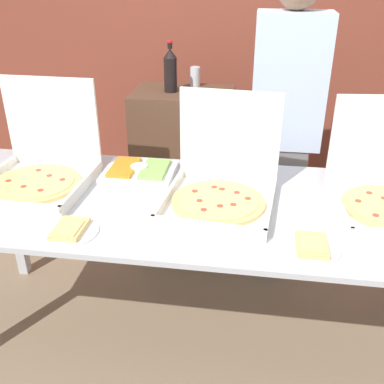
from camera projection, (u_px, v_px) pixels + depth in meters
ground_plane at (192, 339)px, 2.47m from camera, size 16.00×16.00×0.00m
brick_wall_behind at (226, 29)px, 3.32m from camera, size 10.00×0.06×2.80m
buffet_table at (192, 217)px, 2.12m from camera, size 2.48×0.96×0.86m
pizza_box_far_left at (221, 185)px, 2.04m from camera, size 0.52×0.54×0.47m
pizza_box_near_left at (40, 168)px, 2.21m from camera, size 0.51×0.52×0.49m
paper_plate_front_left at (70, 230)px, 1.84m from camera, size 0.24×0.24×0.03m
paper_plate_front_center at (312, 246)px, 1.73m from camera, size 0.23×0.23×0.03m
veggie_tray at (139, 171)px, 2.32m from camera, size 0.36×0.30×0.05m
sideboard_podium at (184, 173)px, 3.07m from camera, size 0.63×0.44×1.12m
soda_bottle at (170, 70)px, 2.75m from camera, size 0.08×0.08×0.31m
soda_can_silver at (195, 76)px, 2.91m from camera, size 0.07×0.07×0.12m
person_guest_plaid at (285, 130)px, 2.61m from camera, size 0.40×0.22×1.84m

